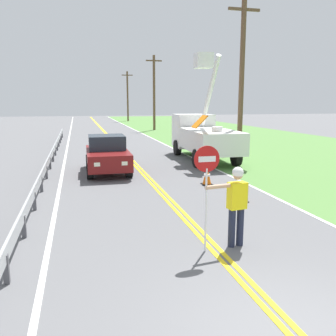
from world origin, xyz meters
TOP-DOWN VIEW (x-y plane):
  - grass_verge_right at (11.60, 20.00)m, footprint 16.00×110.00m
  - centerline_yellow_left at (-0.09, 20.00)m, footprint 0.11×110.00m
  - centerline_yellow_right at (0.09, 20.00)m, footprint 0.11×110.00m
  - edge_line_right at (3.60, 20.00)m, footprint 0.12×110.00m
  - edge_line_left at (-3.60, 20.00)m, footprint 0.12×110.00m
  - flagger_worker at (0.52, 3.23)m, footprint 1.08×0.30m
  - stop_sign_paddle at (-0.25, 3.13)m, footprint 0.56×0.04m
  - utility_bucket_truck at (4.00, 15.26)m, footprint 2.90×6.89m
  - oncoming_sedan_nearest at (-1.56, 12.60)m, footprint 1.97×4.13m
  - utility_pole_near at (6.07, 14.78)m, footprint 1.80×0.28m
  - utility_pole_mid at (5.80, 36.59)m, footprint 1.80×0.28m
  - utility_pole_far at (5.51, 56.27)m, footprint 1.80×0.28m
  - traffic_cone_lead at (2.26, 6.57)m, footprint 0.40×0.40m
  - traffic_cone_mid at (2.03, 9.14)m, footprint 0.40×0.40m
  - guardrail_left_shoulder at (-4.20, 15.24)m, footprint 0.10×32.00m

SIDE VIEW (x-z plane):
  - grass_verge_right at x=11.60m, z-range 0.00..0.01m
  - centerline_yellow_left at x=-0.09m, z-range 0.00..0.01m
  - centerline_yellow_right at x=0.09m, z-range 0.00..0.01m
  - edge_line_right at x=3.60m, z-range 0.00..0.01m
  - edge_line_left at x=-3.60m, z-range 0.00..0.01m
  - traffic_cone_lead at x=2.26m, z-range -0.01..0.69m
  - traffic_cone_mid at x=2.03m, z-range -0.01..0.69m
  - guardrail_left_shoulder at x=-4.20m, z-range 0.16..0.87m
  - oncoming_sedan_nearest at x=-1.56m, z-range -0.02..1.68m
  - flagger_worker at x=0.52m, z-range 0.13..1.96m
  - utility_bucket_truck at x=4.00m, z-range -1.49..4.34m
  - stop_sign_paddle at x=-0.25m, z-range 0.54..2.87m
  - utility_pole_far at x=5.51m, z-range 0.18..8.27m
  - utility_pole_mid at x=5.80m, z-range 0.18..8.50m
  - utility_pole_near at x=6.07m, z-range 0.18..8.85m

